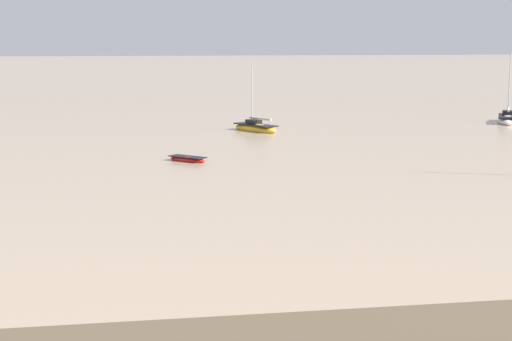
# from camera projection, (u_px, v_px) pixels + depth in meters

# --- Properties ---
(sailboat_moored_0) EXTENTS (4.90, 7.05, 7.64)m
(sailboat_moored_0) POSITION_uv_depth(u_px,v_px,m) (508.00, 119.00, 88.58)
(sailboat_moored_0) COLOR white
(sailboat_moored_0) RESTS_ON ground
(rowboat_moored_1) EXTENTS (2.97, 2.99, 0.50)m
(rowboat_moored_1) POSITION_uv_depth(u_px,v_px,m) (188.00, 159.00, 60.79)
(rowboat_moored_1) COLOR red
(rowboat_moored_1) RESTS_ON ground
(sailboat_moored_2) EXTENTS (4.45, 6.01, 6.58)m
(sailboat_moored_2) POSITION_uv_depth(u_px,v_px,m) (256.00, 128.00, 80.57)
(sailboat_moored_2) COLOR gold
(sailboat_moored_2) RESTS_ON ground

